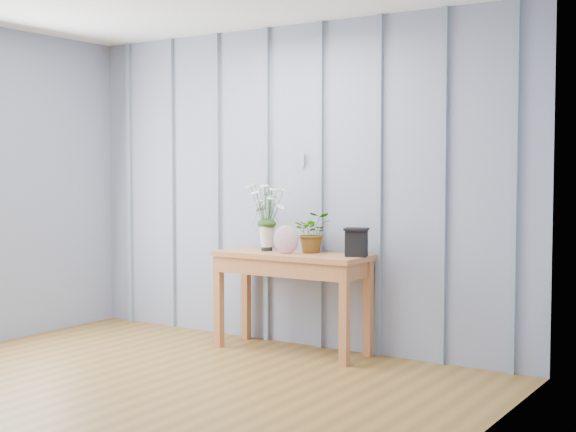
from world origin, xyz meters
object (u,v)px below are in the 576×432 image
Objects in this scene: sideboard at (292,268)px; felt_disc_vessel at (286,240)px; daisy_vase at (267,207)px; carved_box at (356,242)px.

felt_disc_vessel reaches higher than sideboard.
daisy_vase is 2.62× the size of carved_box.
sideboard is 0.58m from carved_box.
carved_box is at bearing 4.07° from sideboard.
sideboard is at bearing -175.93° from carved_box.
daisy_vase is at bearing -178.88° from carved_box.
sideboard is at bearing 89.79° from felt_disc_vessel.
felt_disc_vessel is at bearing -167.07° from carved_box.
sideboard is 5.81× the size of carved_box.
daisy_vase is 0.81m from carved_box.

